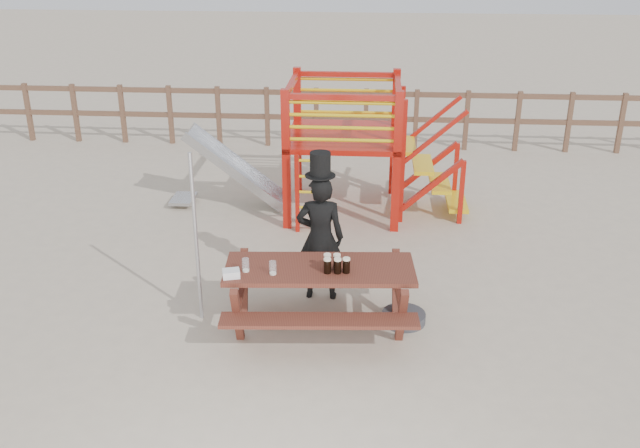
{
  "coord_description": "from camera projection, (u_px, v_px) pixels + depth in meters",
  "views": [
    {
      "loc": [
        0.63,
        -7.01,
        4.28
      ],
      "look_at": [
        0.04,
        0.8,
        0.92
      ],
      "focal_mm": 40.0,
      "sensor_mm": 36.0,
      "label": 1
    }
  ],
  "objects": [
    {
      "name": "ground",
      "position": [
        311.0,
        325.0,
        8.15
      ],
      "size": [
        60.0,
        60.0,
        0.0
      ],
      "primitive_type": "plane",
      "color": "#BCAB92",
      "rests_on": "ground"
    },
    {
      "name": "back_fence",
      "position": [
        341.0,
        111.0,
        14.28
      ],
      "size": [
        15.09,
        0.09,
        1.2
      ],
      "color": "brown",
      "rests_on": "ground"
    },
    {
      "name": "playground_fort",
      "position": [
        339.0,
        145.0,
        11.01
      ],
      "size": [
        4.71,
        1.84,
        2.1
      ],
      "color": "#AD150B",
      "rests_on": "ground"
    },
    {
      "name": "picnic_table",
      "position": [
        320.0,
        291.0,
        7.86
      ],
      "size": [
        2.15,
        1.56,
        0.8
      ],
      "rotation": [
        0.0,
        0.0,
        0.07
      ],
      "color": "#602B1D",
      "rests_on": "ground"
    },
    {
      "name": "man_with_hat",
      "position": [
        320.0,
        235.0,
        8.47
      ],
      "size": [
        0.58,
        0.38,
        1.85
      ],
      "rotation": [
        0.0,
        0.0,
        3.15
      ],
      "color": "black",
      "rests_on": "ground"
    },
    {
      "name": "metal_pole",
      "position": [
        196.0,
        239.0,
        7.92
      ],
      "size": [
        0.04,
        0.04,
        2.01
      ],
      "primitive_type": "cylinder",
      "color": "#B2B2B7",
      "rests_on": "ground"
    },
    {
      "name": "parasol_base",
      "position": [
        404.0,
        317.0,
        8.2
      ],
      "size": [
        0.5,
        0.5,
        0.21
      ],
      "color": "#36373B",
      "rests_on": "ground"
    },
    {
      "name": "paper_bag",
      "position": [
        231.0,
        274.0,
        7.51
      ],
      "size": [
        0.21,
        0.18,
        0.08
      ],
      "primitive_type": "cube",
      "rotation": [
        0.0,
        0.0,
        0.27
      ],
      "color": "white",
      "rests_on": "picnic_table"
    },
    {
      "name": "stout_pints",
      "position": [
        335.0,
        264.0,
        7.62
      ],
      "size": [
        0.29,
        0.19,
        0.17
      ],
      "color": "black",
      "rests_on": "picnic_table"
    },
    {
      "name": "empty_glasses",
      "position": [
        259.0,
        267.0,
        7.59
      ],
      "size": [
        0.38,
        0.12,
        0.15
      ],
      "color": "silver",
      "rests_on": "picnic_table"
    }
  ]
}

